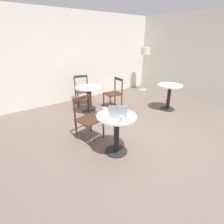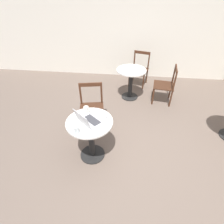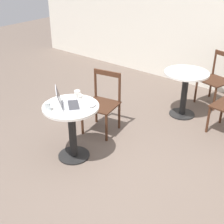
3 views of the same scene
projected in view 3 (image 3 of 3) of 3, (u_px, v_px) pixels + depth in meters
The scene contains 9 objects.
ground_plane at pixel (117, 181), 3.60m from camera, with size 16.00×16.00×0.00m, color #66564C.
cafe_table_near at pixel (72, 121), 3.80m from camera, with size 0.68×0.68×0.73m.
cafe_table_far at pixel (185, 85), 4.80m from camera, with size 0.68×0.68×0.73m.
chair_near_back at pixel (102, 103), 4.43m from camera, with size 0.52×0.52×0.87m.
chair_far_back at pixel (216, 79), 5.23m from camera, with size 0.55×0.55×0.87m.
laptop at pixel (68, 103), 3.65m from camera, with size 0.42×0.42×0.23m.
mouse at pixel (93, 106), 3.67m from camera, with size 0.06×0.10×0.03m.
mug at pixel (78, 94), 3.87m from camera, with size 0.12×0.08×0.10m.
drinking_glass at pixel (48, 106), 3.56m from camera, with size 0.06×0.06×0.11m.
Camera 3 is at (1.72, -2.23, 2.39)m, focal length 50.00 mm.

